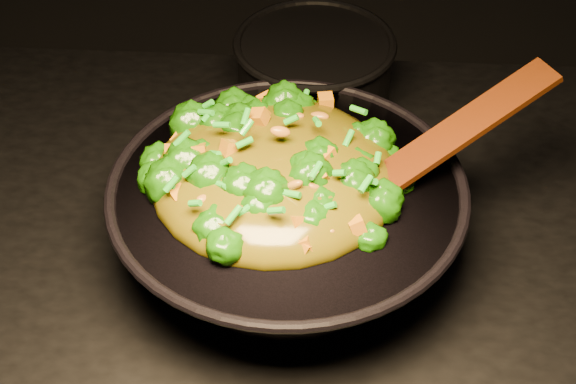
# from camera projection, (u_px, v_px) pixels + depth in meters

# --- Properties ---
(wok) EXTENTS (0.39, 0.39, 0.11)m
(wok) POSITION_uv_depth(u_px,v_px,m) (287.00, 223.00, 0.98)
(wok) COLOR black
(wok) RESTS_ON stovetop
(stir_fry) EXTENTS (0.31, 0.31, 0.09)m
(stir_fry) POSITION_uv_depth(u_px,v_px,m) (274.00, 148.00, 0.92)
(stir_fry) COLOR #195806
(stir_fry) RESTS_ON wok
(spatula) EXTENTS (0.24, 0.16, 0.11)m
(spatula) POSITION_uv_depth(u_px,v_px,m) (445.00, 140.00, 0.93)
(spatula) COLOR #381007
(spatula) RESTS_ON wok
(back_pot) EXTENTS (0.25, 0.25, 0.12)m
(back_pot) POSITION_uv_depth(u_px,v_px,m) (314.00, 77.00, 1.17)
(back_pot) COLOR black
(back_pot) RESTS_ON stovetop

